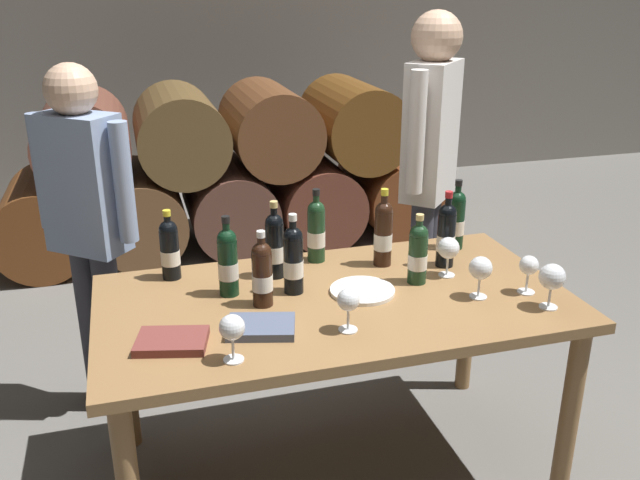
{
  "coord_description": "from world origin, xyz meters",
  "views": [
    {
      "loc": [
        -0.67,
        -2.12,
        1.85
      ],
      "look_at": [
        0.0,
        0.2,
        0.91
      ],
      "focal_mm": 38.17,
      "sensor_mm": 36.0,
      "label": 1
    }
  ],
  "objects": [
    {
      "name": "ground_plane",
      "position": [
        0.0,
        0.0,
        0.0
      ],
      "size": [
        14.0,
        14.0,
        0.0
      ],
      "primitive_type": "plane",
      "color": "#66635E"
    },
    {
      "name": "cellar_back_wall",
      "position": [
        0.0,
        4.2,
        1.4
      ],
      "size": [
        10.0,
        0.24,
        2.8
      ],
      "primitive_type": "cube",
      "color": "gray",
      "rests_on": "ground_plane"
    },
    {
      "name": "barrel_stack",
      "position": [
        0.0,
        2.6,
        0.54
      ],
      "size": [
        3.12,
        0.9,
        1.15
      ],
      "color": "brown",
      "rests_on": "ground_plane"
    },
    {
      "name": "dining_table",
      "position": [
        0.0,
        0.0,
        0.67
      ],
      "size": [
        1.7,
        0.9,
        0.76
      ],
      "color": "olive",
      "rests_on": "ground_plane"
    },
    {
      "name": "wine_bottle_0",
      "position": [
        -0.17,
        0.25,
        0.89
      ],
      "size": [
        0.07,
        0.07,
        0.31
      ],
      "color": "black",
      "rests_on": "dining_table"
    },
    {
      "name": "wine_bottle_1",
      "position": [
        0.27,
        0.24,
        0.9
      ],
      "size": [
        0.07,
        0.07,
        0.32
      ],
      "color": "black",
      "rests_on": "dining_table"
    },
    {
      "name": "wine_bottle_2",
      "position": [
        -0.13,
        0.09,
        0.89
      ],
      "size": [
        0.07,
        0.07,
        0.3
      ],
      "color": "black",
      "rests_on": "dining_table"
    },
    {
      "name": "wine_bottle_3",
      "position": [
        -0.36,
        0.14,
        0.89
      ],
      "size": [
        0.07,
        0.07,
        0.3
      ],
      "color": "black",
      "rests_on": "dining_table"
    },
    {
      "name": "wine_bottle_4",
      "position": [
        0.34,
        0.04,
        0.88
      ],
      "size": [
        0.07,
        0.07,
        0.27
      ],
      "color": "#19381E",
      "rests_on": "dining_table"
    },
    {
      "name": "wine_bottle_5",
      "position": [
        -0.55,
        0.34,
        0.88
      ],
      "size": [
        0.07,
        0.07,
        0.28
      ],
      "color": "black",
      "rests_on": "dining_table"
    },
    {
      "name": "wine_bottle_6",
      "position": [
        0.03,
        0.35,
        0.89
      ],
      "size": [
        0.07,
        0.07,
        0.3
      ],
      "color": "#19381E",
      "rests_on": "dining_table"
    },
    {
      "name": "wine_bottle_7",
      "position": [
        -0.26,
        0.02,
        0.88
      ],
      "size": [
        0.07,
        0.07,
        0.28
      ],
      "color": "black",
      "rests_on": "dining_table"
    },
    {
      "name": "wine_bottle_8",
      "position": [
        0.51,
        0.16,
        0.89
      ],
      "size": [
        0.07,
        0.07,
        0.31
      ],
      "color": "black",
      "rests_on": "dining_table"
    },
    {
      "name": "wine_bottle_9",
      "position": [
        0.64,
        0.33,
        0.89
      ],
      "size": [
        0.07,
        0.07,
        0.3
      ],
      "color": "black",
      "rests_on": "dining_table"
    },
    {
      "name": "wine_glass_0",
      "position": [
        0.47,
        0.07,
        0.87
      ],
      "size": [
        0.08,
        0.08,
        0.16
      ],
      "color": "white",
      "rests_on": "dining_table"
    },
    {
      "name": "wine_glass_1",
      "position": [
        -0.43,
        -0.33,
        0.87
      ],
      "size": [
        0.08,
        0.08,
        0.15
      ],
      "color": "white",
      "rests_on": "dining_table"
    },
    {
      "name": "wine_glass_2",
      "position": [
        0.7,
        -0.28,
        0.88
      ],
      "size": [
        0.09,
        0.09,
        0.16
      ],
      "color": "white",
      "rests_on": "dining_table"
    },
    {
      "name": "wine_glass_3",
      "position": [
        0.69,
        -0.15,
        0.86
      ],
      "size": [
        0.07,
        0.07,
        0.15
      ],
      "color": "white",
      "rests_on": "dining_table"
    },
    {
      "name": "wine_glass_4",
      "position": [
        -0.03,
        -0.25,
        0.87
      ],
      "size": [
        0.08,
        0.08,
        0.15
      ],
      "color": "white",
      "rests_on": "dining_table"
    },
    {
      "name": "wine_glass_5",
      "position": [
        0.5,
        -0.14,
        0.87
      ],
      "size": [
        0.08,
        0.08,
        0.16
      ],
      "color": "white",
      "rests_on": "dining_table"
    },
    {
      "name": "tasting_notebook",
      "position": [
        -0.6,
        -0.18,
        0.77
      ],
      "size": [
        0.25,
        0.21,
        0.03
      ],
      "primitive_type": "cube",
      "rotation": [
        0.0,
        0.0,
        -0.25
      ],
      "color": "brown",
      "rests_on": "dining_table"
    },
    {
      "name": "leather_ledger",
      "position": [
        -0.31,
        -0.17,
        0.77
      ],
      "size": [
        0.25,
        0.21,
        0.03
      ],
      "primitive_type": "cube",
      "rotation": [
        0.0,
        0.0,
        -0.26
      ],
      "color": "#4C5670",
      "rests_on": "dining_table"
    },
    {
      "name": "serving_plate",
      "position": [
        0.11,
        0.01,
        0.77
      ],
      "size": [
        0.24,
        0.24,
        0.01
      ],
      "primitive_type": "cylinder",
      "color": "white",
      "rests_on": "dining_table"
    },
    {
      "name": "sommelier_presenting",
      "position": [
        0.7,
        0.75,
        1.04
      ],
      "size": [
        0.36,
        0.38,
        1.72
      ],
      "color": "#383842",
      "rests_on": "ground_plane"
    },
    {
      "name": "taster_seated_left",
      "position": [
        -0.86,
        0.72,
        0.92
      ],
      "size": [
        0.4,
        0.35,
        1.54
      ],
      "color": "#383842",
      "rests_on": "ground_plane"
    }
  ]
}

